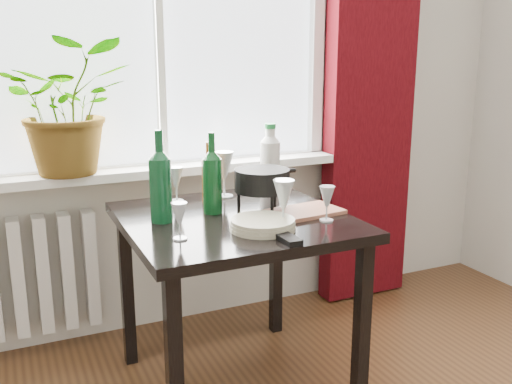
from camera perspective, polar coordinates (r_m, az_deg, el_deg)
name	(u,v)px	position (r m, az deg, el deg)	size (l,w,h in m)	color
windowsill	(167,169)	(2.74, -8.89, 2.28)	(1.72, 0.20, 0.04)	white
curtain	(371,65)	(3.14, 11.45, 12.31)	(0.50, 0.12, 2.56)	#350409
radiator	(5,280)	(2.80, -23.80, -8.03)	(0.80, 0.10, 0.55)	silver
table	(235,239)	(2.26, -2.13, -4.68)	(0.85, 0.85, 0.74)	black
potted_plant	(69,107)	(2.60, -18.19, 8.10)	(0.53, 0.46, 0.58)	#2E651B
wine_bottle_left	(160,176)	(2.15, -9.56, 1.63)	(0.08, 0.08, 0.36)	#0B3A1C
wine_bottle_right	(212,173)	(2.25, -4.41, 1.94)	(0.08, 0.08, 0.33)	#0B3A17
bottle_amber	(209,172)	(2.41, -4.69, 2.00)	(0.06, 0.06, 0.27)	#7A360D
cleaning_bottle	(270,157)	(2.61, 1.41, 3.56)	(0.09, 0.09, 0.32)	silver
wineglass_front_right	(283,203)	(2.07, 2.77, -1.13)	(0.08, 0.08, 0.18)	silver
wineglass_far_right	(327,203)	(2.17, 7.10, -1.13)	(0.06, 0.06, 0.14)	silver
wineglass_back_center	(224,174)	(2.51, -3.21, 1.85)	(0.09, 0.09, 0.21)	silver
wineglass_back_left	(176,184)	(2.46, -7.98, 0.79)	(0.07, 0.07, 0.15)	silver
wineglass_front_left	(180,221)	(1.96, -7.65, -2.87)	(0.06, 0.06, 0.13)	silver
plate_stack	(263,224)	(2.07, 0.67, -3.24)	(0.24, 0.24, 0.04)	#BCB79C
fondue_pot	(262,190)	(2.29, 0.60, 0.19)	(0.26, 0.22, 0.17)	black
tv_remote	(284,236)	(1.97, 2.78, -4.44)	(0.05, 0.18, 0.02)	black
cutting_board	(305,212)	(2.28, 4.88, -1.96)	(0.29, 0.18, 0.02)	#A6644B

